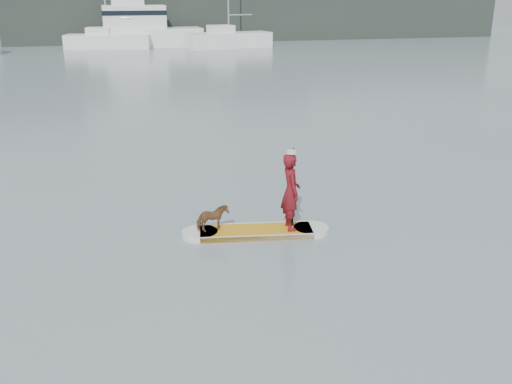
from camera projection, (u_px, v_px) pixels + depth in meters
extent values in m
plane|color=slate|center=(122.00, 246.00, 12.17)|extent=(140.00, 140.00, 0.00)
cube|color=orange|center=(256.00, 232.00, 12.75)|extent=(2.60, 1.19, 0.12)
cylinder|color=silver|center=(200.00, 234.00, 12.64)|extent=(0.80, 0.80, 0.12)
cylinder|color=silver|center=(311.00, 230.00, 12.86)|extent=(0.80, 0.80, 0.12)
cube|color=silver|center=(255.00, 225.00, 13.10)|extent=(2.48, 0.46, 0.12)
cube|color=silver|center=(258.00, 238.00, 12.40)|extent=(2.48, 0.46, 0.12)
imported|color=maroon|center=(291.00, 192.00, 12.51)|extent=(0.44, 0.65, 1.73)
cylinder|color=silver|center=(292.00, 152.00, 12.21)|extent=(0.22, 0.22, 0.07)
imported|color=#54351D|center=(212.00, 218.00, 12.55)|extent=(0.75, 0.46, 0.59)
cylinder|color=black|center=(292.00, 187.00, 12.74)|extent=(0.08, 0.30, 1.89)
cube|color=black|center=(291.00, 224.00, 13.03)|extent=(0.10, 0.04, 0.32)
cube|color=white|center=(108.00, 41.00, 53.87)|extent=(8.18, 3.91, 1.31)
cube|color=white|center=(99.00, 31.00, 53.50)|extent=(2.49, 2.10, 0.65)
cylinder|color=#B7B7BC|center=(118.00, 18.00, 53.21)|extent=(2.22, 0.53, 0.09)
cube|color=white|center=(229.00, 40.00, 54.74)|extent=(8.39, 3.93, 1.41)
cube|color=white|center=(221.00, 29.00, 54.07)|extent=(2.53, 2.19, 0.71)
cylinder|color=#B7B7BC|center=(240.00, 15.00, 54.43)|extent=(2.40, 0.50, 0.10)
cube|color=white|center=(147.00, 37.00, 55.64)|extent=(10.79, 3.56, 1.75)
cube|color=white|center=(134.00, 17.00, 54.72)|extent=(5.95, 2.79, 2.14)
cube|color=white|center=(127.00, 0.00, 54.06)|extent=(3.04, 1.89, 0.97)
cube|color=black|center=(134.00, 13.00, 54.59)|extent=(6.06, 2.86, 0.44)
cube|color=black|center=(102.00, 13.00, 59.56)|extent=(90.00, 6.00, 6.00)
cube|color=black|center=(266.00, 2.00, 64.38)|extent=(10.00, 4.00, 8.00)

